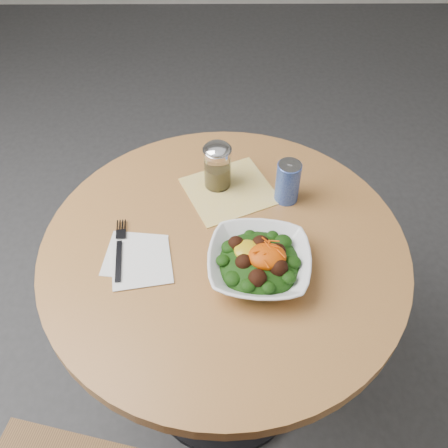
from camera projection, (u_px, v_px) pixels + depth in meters
name	position (u px, v px, depth m)	size (l,w,h in m)	color
ground	(224.00, 380.00, 1.77)	(6.00, 6.00, 0.00)	#303033
table	(224.00, 291.00, 1.36)	(0.90, 0.90, 0.75)	black
cloth_napkin	(230.00, 191.00, 1.34)	(0.22, 0.20, 0.00)	#DAA70B
paper_napkins	(138.00, 259.00, 1.19)	(0.18, 0.18, 0.00)	white
salad_bowl	(259.00, 262.00, 1.14)	(0.25, 0.25, 0.09)	white
fork	(120.00, 247.00, 1.21)	(0.04, 0.19, 0.00)	black
spice_shaker	(217.00, 166.00, 1.31)	(0.08, 0.08, 0.14)	silver
beverage_can	(288.00, 182.00, 1.28)	(0.06, 0.06, 0.12)	navy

